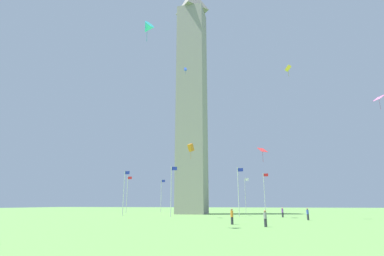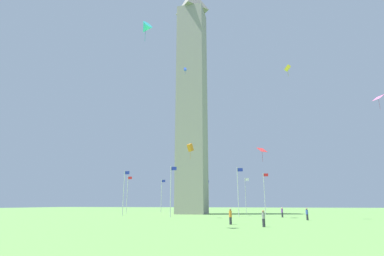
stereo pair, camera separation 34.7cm
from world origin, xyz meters
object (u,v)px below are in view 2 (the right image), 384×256
at_px(flagpole_w, 171,189).
at_px(person_orange_shirt, 230,217).
at_px(flagpole_e, 206,194).
at_px(flagpole_se, 162,194).
at_px(person_gray_shirt, 263,219).
at_px(kite_cyan_delta, 145,28).
at_px(kite_orange_box, 190,148).
at_px(flagpole_n, 265,192).
at_px(kite_yellow_box, 288,68).
at_px(flagpole_nw, 238,189).
at_px(flagpole_s, 127,193).
at_px(kite_pink_diamond, 378,98).
at_px(kite_red_diamond, 262,150).
at_px(flagpole_ne, 246,194).
at_px(person_blue_shirt, 307,214).
at_px(flagpole_sw, 124,191).
at_px(person_purple_shirt, 282,212).
at_px(kite_blue_box, 185,69).

height_order(flagpole_w, person_orange_shirt, flagpole_w).
xyz_separation_m(flagpole_e, flagpole_se, (-11.58, -4.80, 0.00)).
distance_m(person_gray_shirt, kite_cyan_delta, 24.17).
bearing_deg(flagpole_e, kite_orange_box, -83.26).
relative_size(flagpole_n, kite_yellow_box, 4.24).
bearing_deg(flagpole_nw, person_gray_shirt, -79.66).
bearing_deg(flagpole_s, person_gray_shirt, -47.81).
height_order(kite_orange_box, kite_pink_diamond, kite_pink_diamond).
relative_size(flagpole_s, person_orange_shirt, 5.13).
bearing_deg(flagpole_s, kite_yellow_box, -26.70).
relative_size(flagpole_n, kite_pink_diamond, 4.08).
xyz_separation_m(flagpole_e, kite_red_diamond, (16.31, -32.30, 6.42)).
relative_size(flagpole_e, flagpole_se, 1.00).
height_order(flagpole_ne, flagpole_e, same).
relative_size(flagpole_ne, person_blue_shirt, 5.35).
height_order(flagpole_sw, flagpole_w, same).
height_order(flagpole_e, kite_pink_diamond, kite_pink_diamond).
height_order(flagpole_s, person_orange_shirt, flagpole_s).
relative_size(person_orange_shirt, person_purple_shirt, 1.04).
height_order(flagpole_sw, person_gray_shirt, flagpole_sw).
distance_m(flagpole_se, kite_orange_box, 34.91).
bearing_deg(kite_pink_diamond, flagpole_n, 125.91).
bearing_deg(flagpole_e, kite_red_diamond, -63.21).
xyz_separation_m(flagpole_w, kite_red_diamond, (16.31, 0.45, 6.42)).
bearing_deg(kite_blue_box, person_gray_shirt, -59.15).
bearing_deg(kite_cyan_delta, kite_orange_box, 90.28).
height_order(flagpole_s, kite_orange_box, kite_orange_box).
bearing_deg(kite_cyan_delta, kite_yellow_box, 51.36).
xyz_separation_m(person_purple_shirt, kite_yellow_box, (2.36, -6.02, 24.02)).
xyz_separation_m(person_purple_shirt, kite_orange_box, (-14.89, -5.83, 10.92)).
height_order(flagpole_se, kite_blue_box, kite_blue_box).
relative_size(kite_cyan_delta, kite_pink_diamond, 1.12).
distance_m(flagpole_w, person_blue_shirt, 22.91).
bearing_deg(person_blue_shirt, flagpole_se, 10.88).
relative_size(flagpole_se, kite_yellow_box, 4.24).
relative_size(flagpole_n, person_gray_shirt, 5.43).
height_order(person_gray_shirt, kite_blue_box, kite_blue_box).
xyz_separation_m(flagpole_s, person_orange_shirt, (28.70, -32.85, -4.00)).
xyz_separation_m(flagpole_n, person_gray_shirt, (-0.40, -35.69, -4.05)).
height_order(flagpole_e, flagpole_w, same).
distance_m(flagpole_sw, kite_blue_box, 28.98).
distance_m(kite_red_diamond, kite_cyan_delta, 29.13).
height_order(flagpole_sw, kite_yellow_box, kite_yellow_box).
bearing_deg(flagpole_s, flagpole_nw, -22.50).
bearing_deg(flagpole_ne, person_orange_shirt, -89.03).
height_order(flagpole_s, flagpole_sw, same).
distance_m(flagpole_s, kite_blue_box, 33.04).
bearing_deg(person_orange_shirt, flagpole_w, 38.99).
distance_m(kite_orange_box, kite_blue_box, 21.22).
height_order(flagpole_w, person_purple_shirt, flagpole_w).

